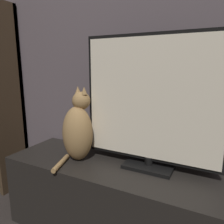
# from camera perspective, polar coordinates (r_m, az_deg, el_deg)

# --- Properties ---
(wall_back) EXTENTS (4.80, 0.05, 2.60)m
(wall_back) POSITION_cam_1_polar(r_m,az_deg,el_deg) (1.40, 10.04, 23.09)
(wall_back) COLOR #564C51
(wall_back) RESTS_ON ground_plane
(tv_stand) EXTENTS (1.54, 0.43, 0.46)m
(tv_stand) POSITION_cam_1_polar(r_m,az_deg,el_deg) (1.38, 4.69, -23.20)
(tv_stand) COLOR black
(tv_stand) RESTS_ON ground_plane
(tv) EXTENTS (0.77, 0.16, 0.73)m
(tv) POSITION_cam_1_polar(r_m,az_deg,el_deg) (1.19, 10.19, 2.25)
(tv) COLOR black
(tv) RESTS_ON tv_stand
(cat) EXTENTS (0.24, 0.33, 0.45)m
(cat) POSITION_cam_1_polar(r_m,az_deg,el_deg) (1.34, -8.73, -4.79)
(cat) COLOR #997547
(cat) RESTS_ON tv_stand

